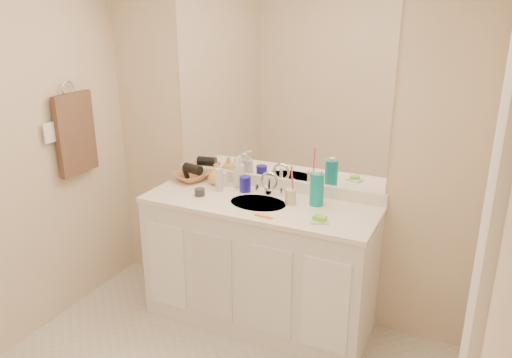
{
  "coord_description": "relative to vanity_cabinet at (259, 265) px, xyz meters",
  "views": [
    {
      "loc": [
        1.24,
        -1.67,
        2.07
      ],
      "look_at": [
        0.0,
        0.97,
        1.05
      ],
      "focal_mm": 35.0,
      "sensor_mm": 36.0,
      "label": 1
    }
  ],
  "objects": [
    {
      "name": "toothbrush",
      "position": [
        0.2,
        0.05,
        0.6
      ],
      "size": [
        0.02,
        0.04,
        0.21
      ],
      "primitive_type": "cylinder",
      "rotation": [
        0.14,
        0.0,
        -0.16
      ],
      "color": "#DA396E",
      "rests_on": "tan_cup"
    },
    {
      "name": "wall_back",
      "position": [
        0.0,
        0.28,
        0.77
      ],
      "size": [
        2.6,
        0.02,
        2.4
      ],
      "primitive_type": "cube",
      "color": "beige",
      "rests_on": "floor"
    },
    {
      "name": "tan_cup",
      "position": [
        0.19,
        0.05,
        0.5
      ],
      "size": [
        0.08,
        0.08,
        0.09
      ],
      "primitive_type": "cylinder",
      "rotation": [
        0.0,
        0.0,
        0.17
      ],
      "color": "beige",
      "rests_on": "countertop"
    },
    {
      "name": "green_soap",
      "position": [
        0.45,
        -0.14,
        0.48
      ],
      "size": [
        0.08,
        0.06,
        0.03
      ],
      "primitive_type": "cube",
      "rotation": [
        0.0,
        0.0,
        -0.17
      ],
      "color": "#83E537",
      "rests_on": "soap_dish"
    },
    {
      "name": "backsplash",
      "position": [
        0.0,
        0.26,
        0.5
      ],
      "size": [
        1.52,
        0.03,
        0.08
      ],
      "primitive_type": "cube",
      "color": "white",
      "rests_on": "countertop"
    },
    {
      "name": "mouthwash_bottle",
      "position": [
        0.35,
        0.11,
        0.56
      ],
      "size": [
        0.09,
        0.09,
        0.21
      ],
      "primitive_type": "cylinder",
      "rotation": [
        0.0,
        0.0,
        0.06
      ],
      "color": "#0D8F9C",
      "rests_on": "countertop"
    },
    {
      "name": "soap_bottle_cream",
      "position": [
        -0.36,
        0.16,
        0.53
      ],
      "size": [
        0.09,
        0.09,
        0.15
      ],
      "primitive_type": "imported",
      "rotation": [
        0.0,
        0.0,
        -0.43
      ],
      "color": "#FBF1CD",
      "rests_on": "countertop"
    },
    {
      "name": "orange_comb",
      "position": [
        0.12,
        -0.21,
        0.46
      ],
      "size": [
        0.12,
        0.04,
        0.0
      ],
      "primitive_type": "cube",
      "rotation": [
        0.0,
        0.0,
        -0.12
      ],
      "color": "orange",
      "rests_on": "countertop"
    },
    {
      "name": "countertop",
      "position": [
        0.0,
        0.0,
        0.44
      ],
      "size": [
        1.52,
        0.57,
        0.03
      ],
      "primitive_type": "cube",
      "color": "white",
      "rests_on": "vanity_cabinet"
    },
    {
      "name": "towel_ring",
      "position": [
        -1.27,
        -0.25,
        1.12
      ],
      "size": [
        0.01,
        0.11,
        0.11
      ],
      "primitive_type": "torus",
      "rotation": [
        0.0,
        1.57,
        0.0
      ],
      "color": "silver",
      "rests_on": "wall_left"
    },
    {
      "name": "soap_bottle_yellow",
      "position": [
        -0.41,
        0.17,
        0.53
      ],
      "size": [
        0.14,
        0.14,
        0.15
      ],
      "primitive_type": "imported",
      "rotation": [
        0.0,
        0.0,
        -0.28
      ],
      "color": "#E7B959",
      "rests_on": "countertop"
    },
    {
      "name": "wall_right",
      "position": [
        1.3,
        -1.02,
        0.77
      ],
      "size": [
        0.02,
        2.6,
        2.4
      ],
      "primitive_type": "cube",
      "color": "beige",
      "rests_on": "floor"
    },
    {
      "name": "soap_bottle_white",
      "position": [
        -0.24,
        0.2,
        0.56
      ],
      "size": [
        0.11,
        0.11,
        0.22
      ],
      "primitive_type": "imported",
      "rotation": [
        0.0,
        0.0,
        0.39
      ],
      "color": "silver",
      "rests_on": "countertop"
    },
    {
      "name": "wicker_basket",
      "position": [
        -0.62,
        0.16,
        0.48
      ],
      "size": [
        0.31,
        0.31,
        0.06
      ],
      "primitive_type": "imported",
      "rotation": [
        0.0,
        0.0,
        -0.37
      ],
      "color": "#AB6A45",
      "rests_on": "countertop"
    },
    {
      "name": "switch_plate",
      "position": [
        -1.27,
        -0.45,
        0.88
      ],
      "size": [
        0.01,
        0.08,
        0.13
      ],
      "primitive_type": "cube",
      "color": "white",
      "rests_on": "wall_left"
    },
    {
      "name": "mirror",
      "position": [
        0.0,
        0.27,
        1.14
      ],
      "size": [
        1.48,
        0.01,
        1.2
      ],
      "primitive_type": "cube",
      "color": "white",
      "rests_on": "wall_back"
    },
    {
      "name": "hand_towel",
      "position": [
        -1.25,
        -0.25,
        0.82
      ],
      "size": [
        0.04,
        0.32,
        0.55
      ],
      "primitive_type": "cube",
      "color": "#39271E",
      "rests_on": "towel_ring"
    },
    {
      "name": "dark_jar",
      "position": [
        -0.4,
        -0.07,
        0.48
      ],
      "size": [
        0.08,
        0.08,
        0.05
      ],
      "primitive_type": "cylinder",
      "rotation": [
        0.0,
        0.0,
        0.19
      ],
      "color": "#2E2D33",
      "rests_on": "countertop"
    },
    {
      "name": "sink_basin",
      "position": [
        0.0,
        -0.02,
        0.44
      ],
      "size": [
        0.37,
        0.37,
        0.02
      ],
      "primitive_type": "cylinder",
      "color": "beige",
      "rests_on": "countertop"
    },
    {
      "name": "soap_dish",
      "position": [
        0.45,
        -0.14,
        0.46
      ],
      "size": [
        0.13,
        0.12,
        0.01
      ],
      "primitive_type": "cube",
      "rotation": [
        0.0,
        0.0,
        0.35
      ],
      "color": "white",
      "rests_on": "countertop"
    },
    {
      "name": "faucet",
      "position": [
        0.0,
        0.16,
        0.51
      ],
      "size": [
        0.02,
        0.02,
        0.11
      ],
      "primitive_type": "cylinder",
      "color": "silver",
      "rests_on": "countertop"
    },
    {
      "name": "vanity_cabinet",
      "position": [
        0.0,
        0.0,
        0.0
      ],
      "size": [
        1.5,
        0.55,
        0.85
      ],
      "primitive_type": "cube",
      "color": "white",
      "rests_on": "floor"
    },
    {
      "name": "hair_dryer",
      "position": [
        -0.6,
        0.16,
        0.54
      ],
      "size": [
        0.15,
        0.1,
        0.07
      ],
      "primitive_type": "cylinder",
      "rotation": [
        0.0,
        1.57,
        -0.21
      ],
      "color": "black",
      "rests_on": "wicker_basket"
    },
    {
      "name": "extra_white_bottle",
      "position": [
        -0.33,
        0.07,
        0.53
      ],
      "size": [
        0.05,
        0.05,
        0.16
      ],
      "primitive_type": "cylinder",
      "rotation": [
        0.0,
        0.0,
        -0.13
      ],
      "color": "silver",
      "rests_on": "countertop"
    },
    {
      "name": "blue_mug",
      "position": [
        -0.17,
        0.13,
        0.51
      ],
      "size": [
        0.09,
        0.09,
        0.11
      ],
      "primitive_type": "cylinder",
      "rotation": [
        0.0,
        0.0,
        -0.18
      ],
      "color": "#1D17A3",
      "rests_on": "countertop"
    }
  ]
}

